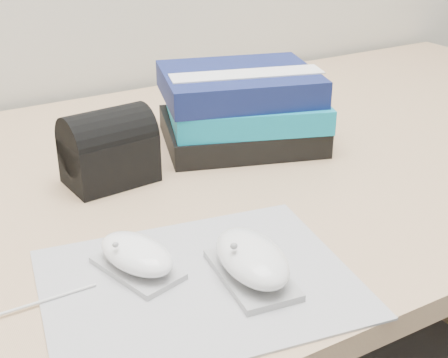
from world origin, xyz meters
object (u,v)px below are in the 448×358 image
desk (227,266)px  mouse_rear (137,256)px  mouse_front (252,261)px  book_stack (242,108)px  pouch (109,148)px

desk → mouse_rear: (-0.27, -0.27, 0.26)m
mouse_front → book_stack: (0.19, 0.33, 0.03)m
mouse_front → book_stack: book_stack is taller
mouse_rear → pouch: bearing=76.0°
desk → mouse_rear: bearing=-135.1°
mouse_rear → pouch: size_ratio=0.90×
book_stack → pouch: (-0.23, -0.03, -0.01)m
book_stack → pouch: size_ratio=2.33×
mouse_front → pouch: 0.30m
mouse_rear → book_stack: 0.39m
desk → pouch: 0.36m
mouse_rear → book_stack: size_ratio=0.38×
desk → book_stack: book_stack is taller
mouse_front → pouch: bearing=97.9°
desk → pouch: pouch is taller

